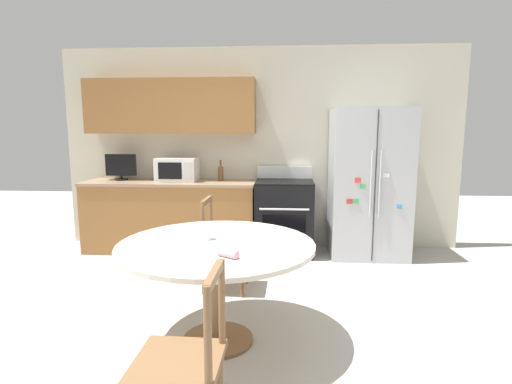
{
  "coord_description": "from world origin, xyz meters",
  "views": [
    {
      "loc": [
        0.32,
        -2.66,
        1.55
      ],
      "look_at": [
        0.05,
        1.15,
        0.95
      ],
      "focal_mm": 28.0,
      "sensor_mm": 36.0,
      "label": 1
    }
  ],
  "objects_px": {
    "refrigerator": "(369,183)",
    "dining_chair_near": "(184,362)",
    "oven_range": "(284,216)",
    "counter_bottle": "(221,173)",
    "microwave": "(177,169)",
    "dining_chair_far": "(224,246)",
    "countertop_tv": "(121,166)",
    "candle_glass": "(207,234)"
  },
  "relations": [
    {
      "from": "candle_glass",
      "to": "dining_chair_near",
      "type": "bearing_deg",
      "value": -85.37
    },
    {
      "from": "refrigerator",
      "to": "dining_chair_near",
      "type": "xyz_separation_m",
      "value": [
        -1.51,
        -3.15,
        -0.47
      ]
    },
    {
      "from": "refrigerator",
      "to": "candle_glass",
      "type": "distance_m",
      "value": 2.64
    },
    {
      "from": "microwave",
      "to": "counter_bottle",
      "type": "relative_size",
      "value": 1.95
    },
    {
      "from": "dining_chair_far",
      "to": "oven_range",
      "type": "bearing_deg",
      "value": 156.31
    },
    {
      "from": "countertop_tv",
      "to": "oven_range",
      "type": "bearing_deg",
      "value": -2.28
    },
    {
      "from": "refrigerator",
      "to": "candle_glass",
      "type": "bearing_deg",
      "value": -127.33
    },
    {
      "from": "oven_range",
      "to": "candle_glass",
      "type": "relative_size",
      "value": 11.44
    },
    {
      "from": "microwave",
      "to": "dining_chair_far",
      "type": "height_order",
      "value": "microwave"
    },
    {
      "from": "candle_glass",
      "to": "oven_range",
      "type": "bearing_deg",
      "value": 74.92
    },
    {
      "from": "countertop_tv",
      "to": "dining_chair_near",
      "type": "bearing_deg",
      "value": -63.5
    },
    {
      "from": "dining_chair_near",
      "to": "candle_glass",
      "type": "distance_m",
      "value": 1.12
    },
    {
      "from": "dining_chair_far",
      "to": "dining_chair_near",
      "type": "distance_m",
      "value": 1.95
    },
    {
      "from": "candle_glass",
      "to": "refrigerator",
      "type": "bearing_deg",
      "value": 52.67
    },
    {
      "from": "countertop_tv",
      "to": "dining_chair_far",
      "type": "xyz_separation_m",
      "value": [
        1.53,
        -1.32,
        -0.65
      ]
    },
    {
      "from": "countertop_tv",
      "to": "microwave",
      "type": "bearing_deg",
      "value": -1.7
    },
    {
      "from": "counter_bottle",
      "to": "refrigerator",
      "type": "bearing_deg",
      "value": -5.02
    },
    {
      "from": "refrigerator",
      "to": "countertop_tv",
      "type": "bearing_deg",
      "value": 178.03
    },
    {
      "from": "oven_range",
      "to": "counter_bottle",
      "type": "bearing_deg",
      "value": 170.42
    },
    {
      "from": "oven_range",
      "to": "microwave",
      "type": "distance_m",
      "value": 1.48
    },
    {
      "from": "counter_bottle",
      "to": "dining_chair_far",
      "type": "height_order",
      "value": "counter_bottle"
    },
    {
      "from": "refrigerator",
      "to": "candle_glass",
      "type": "relative_size",
      "value": 19.12
    },
    {
      "from": "oven_range",
      "to": "countertop_tv",
      "type": "height_order",
      "value": "countertop_tv"
    },
    {
      "from": "dining_chair_near",
      "to": "countertop_tv",
      "type": "bearing_deg",
      "value": 27.46
    },
    {
      "from": "counter_bottle",
      "to": "dining_chair_near",
      "type": "xyz_separation_m",
      "value": [
        0.33,
        -3.32,
        -0.56
      ]
    },
    {
      "from": "refrigerator",
      "to": "candle_glass",
      "type": "xyz_separation_m",
      "value": [
        -1.6,
        -2.1,
        -0.11
      ]
    },
    {
      "from": "oven_range",
      "to": "candle_glass",
      "type": "bearing_deg",
      "value": -105.08
    },
    {
      "from": "countertop_tv",
      "to": "counter_bottle",
      "type": "distance_m",
      "value": 1.3
    },
    {
      "from": "refrigerator",
      "to": "candle_glass",
      "type": "height_order",
      "value": "refrigerator"
    },
    {
      "from": "candle_glass",
      "to": "dining_chair_far",
      "type": "bearing_deg",
      "value": 90.81
    },
    {
      "from": "oven_range",
      "to": "countertop_tv",
      "type": "xyz_separation_m",
      "value": [
        -2.11,
        0.08,
        0.61
      ]
    },
    {
      "from": "refrigerator",
      "to": "oven_range",
      "type": "height_order",
      "value": "refrigerator"
    },
    {
      "from": "refrigerator",
      "to": "oven_range",
      "type": "xyz_separation_m",
      "value": [
        -1.03,
        0.02,
        -0.43
      ]
    },
    {
      "from": "dining_chair_near",
      "to": "counter_bottle",
      "type": "bearing_deg",
      "value": 6.69
    },
    {
      "from": "refrigerator",
      "to": "countertop_tv",
      "type": "xyz_separation_m",
      "value": [
        -3.14,
        0.11,
        0.18
      ]
    },
    {
      "from": "dining_chair_far",
      "to": "refrigerator",
      "type": "bearing_deg",
      "value": 128.53
    },
    {
      "from": "microwave",
      "to": "dining_chair_near",
      "type": "bearing_deg",
      "value": -74.81
    },
    {
      "from": "oven_range",
      "to": "dining_chair_near",
      "type": "relative_size",
      "value": 1.2
    },
    {
      "from": "dining_chair_far",
      "to": "candle_glass",
      "type": "bearing_deg",
      "value": 2.49
    },
    {
      "from": "microwave",
      "to": "dining_chair_near",
      "type": "height_order",
      "value": "microwave"
    },
    {
      "from": "refrigerator",
      "to": "oven_range",
      "type": "relative_size",
      "value": 1.67
    },
    {
      "from": "refrigerator",
      "to": "dining_chair_far",
      "type": "distance_m",
      "value": 2.07
    }
  ]
}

